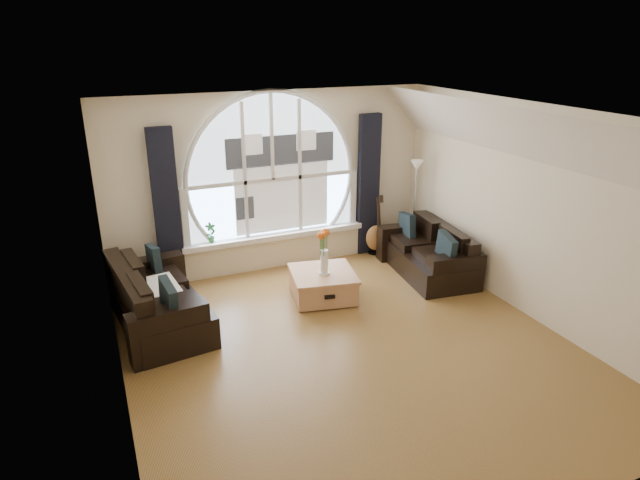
{
  "coord_description": "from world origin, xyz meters",
  "views": [
    {
      "loc": [
        -2.54,
        -4.98,
        3.48
      ],
      "look_at": [
        0.0,
        0.9,
        1.05
      ],
      "focal_mm": 30.85,
      "sensor_mm": 36.0,
      "label": 1
    }
  ],
  "objects_px": {
    "vase_flowers": "(324,247)",
    "sofa_right": "(427,249)",
    "sofa_left": "(159,297)",
    "coffee_chest": "(323,283)",
    "floor_lamp": "(414,209)",
    "guitar": "(377,225)",
    "potted_plant": "(211,233)"
  },
  "relations": [
    {
      "from": "vase_flowers",
      "to": "sofa_right",
      "type": "bearing_deg",
      "value": 5.31
    },
    {
      "from": "sofa_left",
      "to": "coffee_chest",
      "type": "distance_m",
      "value": 2.2
    },
    {
      "from": "floor_lamp",
      "to": "guitar",
      "type": "bearing_deg",
      "value": 155.21
    },
    {
      "from": "coffee_chest",
      "to": "sofa_left",
      "type": "bearing_deg",
      "value": -170.86
    },
    {
      "from": "vase_flowers",
      "to": "floor_lamp",
      "type": "bearing_deg",
      "value": 24.3
    },
    {
      "from": "floor_lamp",
      "to": "guitar",
      "type": "distance_m",
      "value": 0.65
    },
    {
      "from": "sofa_right",
      "to": "floor_lamp",
      "type": "bearing_deg",
      "value": 81.76
    },
    {
      "from": "potted_plant",
      "to": "guitar",
      "type": "bearing_deg",
      "value": -4.54
    },
    {
      "from": "floor_lamp",
      "to": "sofa_right",
      "type": "bearing_deg",
      "value": -105.23
    },
    {
      "from": "potted_plant",
      "to": "floor_lamp",
      "type": "bearing_deg",
      "value": -8.15
    },
    {
      "from": "sofa_right",
      "to": "potted_plant",
      "type": "bearing_deg",
      "value": 165.48
    },
    {
      "from": "coffee_chest",
      "to": "floor_lamp",
      "type": "bearing_deg",
      "value": 34.06
    },
    {
      "from": "potted_plant",
      "to": "vase_flowers",
      "type": "bearing_deg",
      "value": -47.61
    },
    {
      "from": "sofa_left",
      "to": "coffee_chest",
      "type": "bearing_deg",
      "value": -9.45
    },
    {
      "from": "floor_lamp",
      "to": "potted_plant",
      "type": "xyz_separation_m",
      "value": [
        -3.22,
        0.46,
        -0.09
      ]
    },
    {
      "from": "coffee_chest",
      "to": "vase_flowers",
      "type": "xyz_separation_m",
      "value": [
        -0.01,
        -0.06,
        0.56
      ]
    },
    {
      "from": "sofa_right",
      "to": "potted_plant",
      "type": "height_order",
      "value": "potted_plant"
    },
    {
      "from": "sofa_right",
      "to": "floor_lamp",
      "type": "relative_size",
      "value": 1.03
    },
    {
      "from": "coffee_chest",
      "to": "guitar",
      "type": "distance_m",
      "value": 1.83
    },
    {
      "from": "floor_lamp",
      "to": "guitar",
      "type": "relative_size",
      "value": 1.51
    },
    {
      "from": "guitar",
      "to": "vase_flowers",
      "type": "bearing_deg",
      "value": -133.26
    },
    {
      "from": "vase_flowers",
      "to": "guitar",
      "type": "bearing_deg",
      "value": 38.35
    },
    {
      "from": "sofa_right",
      "to": "guitar",
      "type": "bearing_deg",
      "value": 116.11
    },
    {
      "from": "sofa_left",
      "to": "sofa_right",
      "type": "relative_size",
      "value": 1.1
    },
    {
      "from": "vase_flowers",
      "to": "guitar",
      "type": "distance_m",
      "value": 1.86
    },
    {
      "from": "sofa_left",
      "to": "sofa_right",
      "type": "bearing_deg",
      "value": -7.01
    },
    {
      "from": "sofa_right",
      "to": "potted_plant",
      "type": "xyz_separation_m",
      "value": [
        -3.02,
        1.19,
        0.31
      ]
    },
    {
      "from": "vase_flowers",
      "to": "guitar",
      "type": "height_order",
      "value": "vase_flowers"
    },
    {
      "from": "sofa_left",
      "to": "sofa_right",
      "type": "height_order",
      "value": "sofa_left"
    },
    {
      "from": "sofa_right",
      "to": "coffee_chest",
      "type": "height_order",
      "value": "sofa_right"
    },
    {
      "from": "guitar",
      "to": "sofa_right",
      "type": "bearing_deg",
      "value": -62.48
    },
    {
      "from": "sofa_left",
      "to": "guitar",
      "type": "height_order",
      "value": "guitar"
    }
  ]
}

